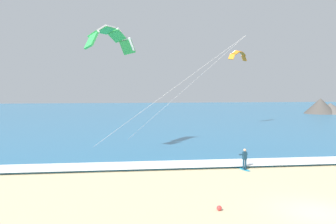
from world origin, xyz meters
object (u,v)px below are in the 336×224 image
(surfboard, at_px, (244,169))
(kite_primary, at_px, (109,37))
(kitesurfer, at_px, (244,158))
(beach_ball, at_px, (219,208))
(kite_distant, at_px, (239,54))

(surfboard, relative_size, kite_primary, 0.11)
(kitesurfer, height_order, beach_ball, kitesurfer)
(surfboard, relative_size, kite_distant, 0.37)
(kitesurfer, bearing_deg, kite_primary, 145.15)
(kite_distant, bearing_deg, kite_primary, -131.55)
(surfboard, distance_m, kite_primary, 17.31)
(kite_primary, height_order, kite_distant, kite_distant)
(kitesurfer, bearing_deg, kite_distant, 72.88)
(surfboard, relative_size, kitesurfer, 0.87)
(kite_primary, distance_m, kite_distant, 30.28)
(surfboard, height_order, kite_distant, kite_distant)
(kitesurfer, relative_size, beach_ball, 6.17)
(kite_primary, xyz_separation_m, beach_ball, (6.30, -16.46, -11.14))
(kite_primary, bearing_deg, kite_distant, 48.45)
(kite_primary, relative_size, beach_ball, 47.62)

